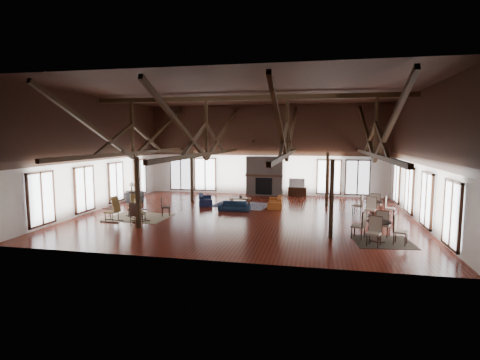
% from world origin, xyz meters
% --- Properties ---
extents(floor, '(16.00, 16.00, 0.00)m').
position_xyz_m(floor, '(0.00, 0.00, 0.00)').
color(floor, maroon).
rests_on(floor, ground).
extents(ceiling, '(16.00, 14.00, 0.02)m').
position_xyz_m(ceiling, '(0.00, 0.00, 6.00)').
color(ceiling, black).
rests_on(ceiling, wall_back).
extents(wall_back, '(16.00, 0.02, 6.00)m').
position_xyz_m(wall_back, '(0.00, 7.00, 3.00)').
color(wall_back, white).
rests_on(wall_back, floor).
extents(wall_front, '(16.00, 0.02, 6.00)m').
position_xyz_m(wall_front, '(0.00, -7.00, 3.00)').
color(wall_front, white).
rests_on(wall_front, floor).
extents(wall_left, '(0.02, 14.00, 6.00)m').
position_xyz_m(wall_left, '(-8.00, 0.00, 3.00)').
color(wall_left, white).
rests_on(wall_left, floor).
extents(wall_right, '(0.02, 14.00, 6.00)m').
position_xyz_m(wall_right, '(8.00, 0.00, 3.00)').
color(wall_right, white).
rests_on(wall_right, floor).
extents(roof_truss, '(15.60, 14.07, 3.14)m').
position_xyz_m(roof_truss, '(0.00, 0.00, 4.03)').
color(roof_truss, '#2F1E0D').
rests_on(roof_truss, wall_back).
extents(post_grid, '(8.16, 7.16, 3.05)m').
position_xyz_m(post_grid, '(0.00, 0.00, 1.52)').
color(post_grid, '#2F1E0D').
rests_on(post_grid, floor).
extents(fireplace, '(2.50, 0.69, 2.60)m').
position_xyz_m(fireplace, '(0.00, 6.67, 1.29)').
color(fireplace, '#715D56').
rests_on(fireplace, floor).
extents(ceiling_fan, '(1.60, 1.60, 0.75)m').
position_xyz_m(ceiling_fan, '(0.50, -1.00, 3.73)').
color(ceiling_fan, black).
rests_on(ceiling_fan, roof_truss).
extents(sofa_navy_front, '(1.72, 0.79, 0.49)m').
position_xyz_m(sofa_navy_front, '(-0.81, 1.03, 0.24)').
color(sofa_navy_front, '#16243C').
rests_on(sofa_navy_front, floor).
extents(sofa_navy_left, '(2.08, 1.32, 0.57)m').
position_xyz_m(sofa_navy_left, '(-2.90, 2.65, 0.28)').
color(sofa_navy_left, '#161D3D').
rests_on(sofa_navy_left, floor).
extents(sofa_orange, '(2.01, 0.89, 0.57)m').
position_xyz_m(sofa_orange, '(1.18, 2.59, 0.29)').
color(sofa_orange, '#A1501F').
rests_on(sofa_orange, floor).
extents(coffee_table, '(1.18, 0.61, 0.45)m').
position_xyz_m(coffee_table, '(-0.80, 2.53, 0.39)').
color(coffee_table, brown).
rests_on(coffee_table, floor).
extents(vase, '(0.20, 0.20, 0.19)m').
position_xyz_m(vase, '(-0.78, 2.53, 0.55)').
color(vase, '#B2B2B2').
rests_on(vase, coffee_table).
extents(armchair, '(1.03, 0.92, 0.63)m').
position_xyz_m(armchair, '(-7.20, 2.27, 0.31)').
color(armchair, '#2B2B2E').
rests_on(armchair, floor).
extents(side_table_lamp, '(0.48, 0.48, 1.22)m').
position_xyz_m(side_table_lamp, '(-7.60, 2.74, 0.46)').
color(side_table_lamp, black).
rests_on(side_table_lamp, floor).
extents(rocking_chair_a, '(1.02, 0.93, 1.18)m').
position_xyz_m(rocking_chair_a, '(-5.18, -1.53, 0.56)').
color(rocking_chair_a, olive).
rests_on(rocking_chair_a, floor).
extents(rocking_chair_b, '(0.87, 0.88, 1.04)m').
position_xyz_m(rocking_chair_b, '(-4.62, -2.36, 0.49)').
color(rocking_chair_b, olive).
rests_on(rocking_chair_b, floor).
extents(rocking_chair_c, '(0.95, 0.55, 1.19)m').
position_xyz_m(rocking_chair_c, '(-5.67, -2.64, 0.56)').
color(rocking_chair_c, olive).
rests_on(rocking_chair_c, floor).
extents(side_chair_a, '(0.54, 0.54, 0.99)m').
position_xyz_m(side_chair_a, '(-3.91, -1.01, 0.58)').
color(side_chair_a, black).
rests_on(side_chair_a, floor).
extents(side_chair_b, '(0.53, 0.53, 1.05)m').
position_xyz_m(side_chair_b, '(-4.32, -3.19, 0.61)').
color(side_chair_b, black).
rests_on(side_chair_b, floor).
extents(cafe_table_near, '(2.05, 2.05, 1.05)m').
position_xyz_m(cafe_table_near, '(5.74, -3.60, 0.53)').
color(cafe_table_near, black).
rests_on(cafe_table_near, floor).
extents(cafe_table_far, '(2.04, 2.04, 1.04)m').
position_xyz_m(cafe_table_far, '(6.18, 1.03, 0.52)').
color(cafe_table_far, black).
rests_on(cafe_table_far, floor).
extents(cup_near, '(0.15, 0.15, 0.10)m').
position_xyz_m(cup_near, '(5.79, -3.65, 0.81)').
color(cup_near, '#B2B2B2').
rests_on(cup_near, cafe_table_near).
extents(cup_far, '(0.14, 0.14, 0.09)m').
position_xyz_m(cup_far, '(6.13, 1.01, 0.80)').
color(cup_far, '#B2B2B2').
rests_on(cup_far, cafe_table_far).
extents(tv_console, '(1.18, 0.44, 0.59)m').
position_xyz_m(tv_console, '(2.19, 6.75, 0.30)').
color(tv_console, black).
rests_on(tv_console, floor).
extents(television, '(1.02, 0.16, 0.58)m').
position_xyz_m(television, '(2.16, 6.75, 0.88)').
color(television, '#B2B2B2').
rests_on(television, tv_console).
extents(rug_tan, '(3.01, 2.42, 0.01)m').
position_xyz_m(rug_tan, '(-5.00, -1.51, 0.01)').
color(rug_tan, tan).
rests_on(rug_tan, floor).
extents(rug_navy, '(3.45, 2.82, 0.01)m').
position_xyz_m(rug_navy, '(-0.77, 2.69, 0.01)').
color(rug_navy, '#1B1E4D').
rests_on(rug_navy, floor).
extents(rug_dark, '(2.27, 2.11, 0.01)m').
position_xyz_m(rug_dark, '(5.89, -3.65, 0.01)').
color(rug_dark, black).
rests_on(rug_dark, floor).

